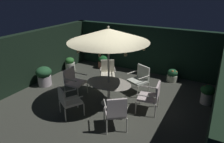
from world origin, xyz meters
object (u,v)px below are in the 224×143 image
patio_chair_southwest (68,100)px  potted_plant_left_far (172,75)px  patio_umbrella (108,35)px  patio_dining_table (109,87)px  patio_chair_east (140,78)px  patio_chair_southeast (108,72)px  potted_plant_front_corner (103,62)px  patio_chair_northeast (151,95)px  patio_chair_north (116,111)px  potted_plant_back_center (207,93)px  potted_plant_right_far (70,64)px  patio_chair_south (73,80)px  potted_plant_back_right (44,75)px

patio_chair_southwest → potted_plant_left_far: bearing=62.0°
patio_umbrella → patio_chair_southwest: patio_umbrella is taller
patio_dining_table → patio_chair_east: bearing=65.5°
patio_chair_southeast → potted_plant_front_corner: 1.98m
patio_chair_northeast → patio_chair_east: 1.34m
patio_chair_north → potted_plant_back_center: patio_chair_north is taller
potted_plant_right_far → potted_plant_back_center: potted_plant_back_center is taller
patio_chair_south → potted_plant_right_far: size_ratio=1.61×
patio_chair_southwest → potted_plant_right_far: size_ratio=1.47×
patio_chair_east → patio_chair_south: 2.40m
potted_plant_right_far → potted_plant_front_corner: (1.19, 1.01, -0.01)m
patio_chair_southeast → potted_plant_left_far: bearing=36.9°
patio_chair_north → patio_chair_east: size_ratio=1.04×
patio_dining_table → potted_plant_back_center: size_ratio=2.31×
patio_umbrella → patio_chair_southwest: bearing=-120.8°
patio_chair_south → potted_plant_left_far: (2.82, 2.90, -0.32)m
patio_umbrella → potted_plant_left_far: (1.42, 2.81, -2.05)m
patio_chair_northeast → potted_plant_left_far: 2.62m
patio_umbrella → patio_chair_northeast: size_ratio=2.70×
patio_chair_northeast → patio_chair_east: patio_chair_east is taller
patio_chair_southeast → potted_plant_left_far: size_ratio=1.89×
patio_chair_east → patio_chair_south: size_ratio=1.00×
patio_chair_southwest → potted_plant_right_far: 3.80m
patio_chair_southwest → potted_plant_back_center: (3.58, 2.75, -0.15)m
patio_chair_north → potted_plant_right_far: (-3.94, 2.88, -0.28)m
patio_chair_north → potted_plant_back_right: size_ratio=1.34×
patio_umbrella → patio_chair_north: bearing=-52.8°
patio_chair_south → potted_plant_front_corner: (-0.50, 2.86, -0.29)m
patio_chair_northeast → patio_chair_southeast: patio_chair_southeast is taller
patio_chair_north → patio_chair_southwest: (-1.57, -0.08, -0.07)m
patio_dining_table → patio_chair_southwest: (-0.72, -1.20, -0.09)m
patio_chair_southeast → patio_chair_south: patio_chair_southeast is taller
patio_chair_northeast → potted_plant_back_right: size_ratio=1.24×
potted_plant_back_center → potted_plant_left_far: bearing=138.9°
patio_dining_table → patio_umbrella: bearing=-54.6°
patio_chair_east → patio_chair_south: bearing=-145.4°
patio_umbrella → patio_chair_northeast: bearing=8.6°
patio_chair_northeast → potted_plant_back_center: (1.48, 1.35, -0.19)m
patio_chair_northeast → potted_plant_front_corner: 4.17m
potted_plant_back_center → patio_chair_south: bearing=-158.9°
patio_chair_north → potted_plant_left_far: bearing=81.8°
patio_umbrella → potted_plant_left_far: patio_umbrella is taller
patio_dining_table → patio_chair_southeast: bearing=121.3°
patio_chair_east → patio_chair_southeast: 1.31m
potted_plant_left_far → patio_chair_south: bearing=-134.2°
patio_chair_southeast → patio_chair_north: bearing=-55.8°
patio_dining_table → potted_plant_back_right: (-2.92, -0.01, -0.19)m
patio_chair_north → potted_plant_right_far: 4.89m
patio_chair_north → potted_plant_front_corner: 4.78m
patio_chair_south → potted_plant_back_right: 1.54m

